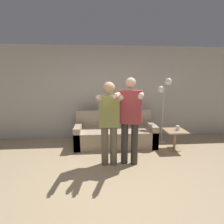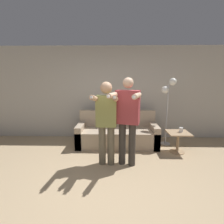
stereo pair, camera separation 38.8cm
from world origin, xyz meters
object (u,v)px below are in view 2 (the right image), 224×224
object	(u,v)px
floor_lamp	(168,94)
cup	(181,130)
couch	(117,134)
side_table	(178,138)
person_right	(127,116)
cat	(114,107)
person_left	(106,118)

from	to	relation	value
floor_lamp	cup	size ratio (longest dim) A/B	16.00
couch	side_table	bearing A→B (deg)	-17.40
person_right	floor_lamp	world-z (taller)	person_right
side_table	cup	bearing A→B (deg)	14.95
cat	floor_lamp	world-z (taller)	floor_lamp
person_right	cat	bearing A→B (deg)	117.06
floor_lamp	cup	world-z (taller)	floor_lamp
person_left	side_table	size ratio (longest dim) A/B	3.35
couch	cat	world-z (taller)	cat
cat	person_left	bearing A→B (deg)	-95.66
person_right	cat	size ratio (longest dim) A/B	3.43
person_left	cup	world-z (taller)	person_left
person_left	cup	bearing A→B (deg)	24.04
couch	person_left	world-z (taller)	person_left
cat	side_table	distance (m)	1.78
person_left	floor_lamp	xyz separation A→B (m)	(1.51, 1.16, 0.37)
person_right	side_table	distance (m)	1.54
couch	side_table	xyz separation A→B (m)	(1.42, -0.44, 0.08)
person_right	floor_lamp	size ratio (longest dim) A/B	1.01
person_left	couch	bearing A→B (deg)	81.35
person_right	cup	xyz separation A→B (m)	(1.30, 0.66, -0.46)
side_table	person_right	bearing A→B (deg)	-152.49
person_left	cup	size ratio (longest dim) A/B	15.37
cat	side_table	size ratio (longest dim) A/B	1.02
person_right	side_table	xyz separation A→B (m)	(1.23, 0.64, -0.65)
person_left	floor_lamp	world-z (taller)	floor_lamp
person_right	cat	xyz separation A→B (m)	(-0.27, 1.39, -0.05)
couch	floor_lamp	bearing A→B (deg)	3.22
cat	cup	world-z (taller)	cat
cup	cat	bearing A→B (deg)	154.99
person_right	cup	distance (m)	1.53
couch	person_right	distance (m)	1.32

